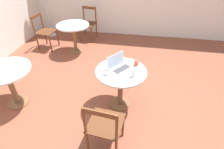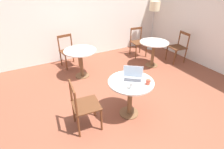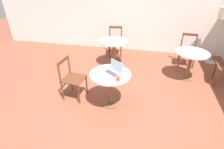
# 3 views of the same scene
# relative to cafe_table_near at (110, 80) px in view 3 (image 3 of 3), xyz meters

# --- Properties ---
(ground_plane) EXTENTS (16.00, 16.00, 0.00)m
(ground_plane) POSITION_rel_cafe_table_near_xyz_m (-0.08, -0.10, -0.58)
(ground_plane) COLOR brown
(wall_back) EXTENTS (9.40, 0.06, 2.70)m
(wall_back) POSITION_rel_cafe_table_near_xyz_m (-0.08, 3.13, 0.77)
(wall_back) COLOR white
(wall_back) RESTS_ON ground_plane
(cafe_table_near) EXTENTS (0.81, 0.81, 0.74)m
(cafe_table_near) POSITION_rel_cafe_table_near_xyz_m (0.00, 0.00, 0.00)
(cafe_table_near) COLOR brown
(cafe_table_near) RESTS_ON ground_plane
(cafe_table_mid) EXTENTS (0.81, 0.81, 0.74)m
(cafe_table_mid) POSITION_rel_cafe_table_near_xyz_m (1.76, 1.44, 0.00)
(cafe_table_mid) COLOR brown
(cafe_table_mid) RESTS_ON ground_plane
(cafe_table_far) EXTENTS (0.81, 0.81, 0.74)m
(cafe_table_far) POSITION_rel_cafe_table_near_xyz_m (-0.29, 1.84, 0.00)
(cafe_table_far) COLOR brown
(cafe_table_far) RESTS_ON ground_plane
(chair_near_left) EXTENTS (0.48, 0.48, 0.91)m
(chair_near_left) POSITION_rel_cafe_table_near_xyz_m (-0.87, 0.09, -0.12)
(chair_near_left) COLOR brown
(chair_near_left) RESTS_ON ground_plane
(chair_mid_back) EXTENTS (0.48, 0.48, 0.91)m
(chair_mid_back) POSITION_rel_cafe_table_near_xyz_m (1.84, 2.30, -0.12)
(chair_mid_back) COLOR brown
(chair_mid_back) RESTS_ON ground_plane
(chair_far_back) EXTENTS (0.50, 0.50, 0.91)m
(chair_far_back) POSITION_rel_cafe_table_near_xyz_m (-0.40, 2.62, -0.12)
(chair_far_back) COLOR brown
(chair_far_back) RESTS_ON ground_plane
(floor_lamp) EXTENTS (0.34, 0.34, 1.64)m
(floor_lamp) POSITION_rel_cafe_table_near_xyz_m (2.63, 2.57, 0.82)
(floor_lamp) COLOR #B7B7B7
(floor_lamp) RESTS_ON ground_plane
(laptop) EXTENTS (0.43, 0.41, 0.22)m
(laptop) POSITION_rel_cafe_table_near_xyz_m (0.06, 0.04, 0.20)
(laptop) COLOR #B7B7BC
(laptop) RESTS_ON cafe_table_near
(mouse) EXTENTS (0.06, 0.10, 0.03)m
(mouse) POSITION_rel_cafe_table_near_xyz_m (-0.15, 0.23, 0.17)
(mouse) COLOR #B7B7BC
(mouse) RESTS_ON cafe_table_near
(mug) EXTENTS (0.11, 0.07, 0.10)m
(mug) POSITION_rel_cafe_table_near_xyz_m (0.19, -0.23, 0.20)
(mug) COLOR #C64C38
(mug) RESTS_ON cafe_table_near
(drinking_glass) EXTENTS (0.07, 0.07, 0.11)m
(drinking_glass) POSITION_rel_cafe_table_near_xyz_m (-0.13, -0.20, 0.21)
(drinking_glass) COLOR silver
(drinking_glass) RESTS_ON cafe_table_near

